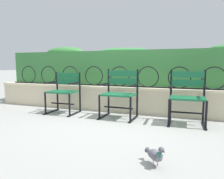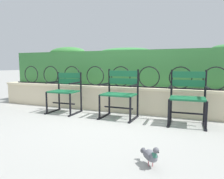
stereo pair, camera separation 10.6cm
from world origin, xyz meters
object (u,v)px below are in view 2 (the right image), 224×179
(park_chair_centre, at_px, (120,92))
(pigeon_near_chairs, at_px, (150,155))
(park_chair_right, at_px, (188,96))
(park_chair_left, at_px, (65,90))

(park_chair_centre, relative_size, pigeon_near_chairs, 3.76)
(park_chair_right, xyz_separation_m, pigeon_near_chairs, (-0.25, -1.70, -0.36))
(pigeon_near_chairs, bearing_deg, park_chair_left, 141.49)
(park_chair_right, relative_size, pigeon_near_chairs, 3.76)
(park_chair_centre, bearing_deg, pigeon_near_chairs, -61.27)
(park_chair_centre, xyz_separation_m, pigeon_near_chairs, (0.93, -1.70, -0.36))
(park_chair_centre, relative_size, park_chair_right, 1.00)
(park_chair_left, xyz_separation_m, park_chair_centre, (1.19, 0.01, 0.02))
(park_chair_centre, distance_m, pigeon_near_chairs, 1.97)
(park_chair_left, bearing_deg, park_chair_centre, 0.56)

